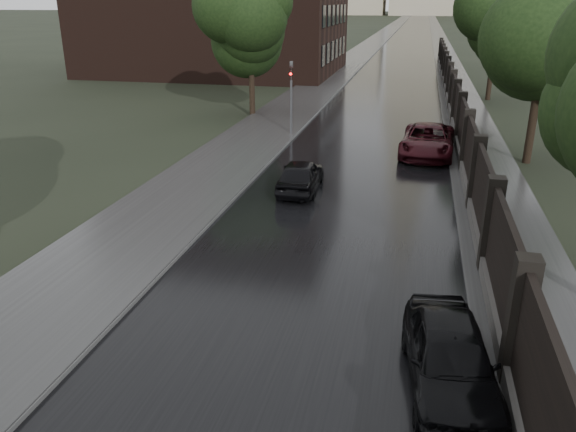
% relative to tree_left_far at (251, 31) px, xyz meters
% --- Properties ---
extents(road, '(8.00, 420.00, 0.02)m').
position_rel_tree_left_far_xyz_m(road, '(8.00, 160.00, -5.23)').
color(road, black).
rests_on(road, ground).
extents(sidewalk_left, '(4.00, 420.00, 0.16)m').
position_rel_tree_left_far_xyz_m(sidewalk_left, '(2.00, 160.00, -5.16)').
color(sidewalk_left, '#2D2D2D').
rests_on(sidewalk_left, ground).
extents(verge_right, '(3.00, 420.00, 0.08)m').
position_rel_tree_left_far_xyz_m(verge_right, '(13.50, 160.00, -5.20)').
color(verge_right, '#2D2D2D').
rests_on(verge_right, ground).
extents(fence_right, '(0.45, 75.72, 2.70)m').
position_rel_tree_left_far_xyz_m(fence_right, '(12.60, 2.01, -4.23)').
color(fence_right, '#383533').
rests_on(fence_right, ground).
extents(tree_left_far, '(4.25, 4.25, 7.39)m').
position_rel_tree_left_far_xyz_m(tree_left_far, '(0.00, 0.00, 0.00)').
color(tree_left_far, black).
rests_on(tree_left_far, ground).
extents(tree_right_b, '(4.08, 4.08, 7.01)m').
position_rel_tree_left_far_xyz_m(tree_right_b, '(15.50, -8.00, -0.29)').
color(tree_right_b, black).
rests_on(tree_right_b, ground).
extents(tree_right_c, '(4.08, 4.08, 7.01)m').
position_rel_tree_left_far_xyz_m(tree_right_c, '(15.50, 10.00, -0.29)').
color(tree_right_c, black).
rests_on(tree_right_c, ground).
extents(traffic_light, '(0.16, 0.32, 4.00)m').
position_rel_tree_left_far_xyz_m(traffic_light, '(3.70, -5.01, -2.84)').
color(traffic_light, '#59595E').
rests_on(traffic_light, ground).
extents(hatchback_left, '(1.63, 3.78, 1.27)m').
position_rel_tree_left_far_xyz_m(hatchback_left, '(6.18, -14.34, -4.61)').
color(hatchback_left, black).
rests_on(hatchback_left, ground).
extents(car_right_near, '(2.06, 4.13, 1.35)m').
position_rel_tree_left_far_xyz_m(car_right_near, '(11.40, -25.43, -4.57)').
color(car_right_near, black).
rests_on(car_right_near, ground).
extents(car_right_far, '(2.71, 5.36, 1.45)m').
position_rel_tree_left_far_xyz_m(car_right_far, '(11.00, -7.68, -4.51)').
color(car_right_far, black).
rests_on(car_right_far, ground).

